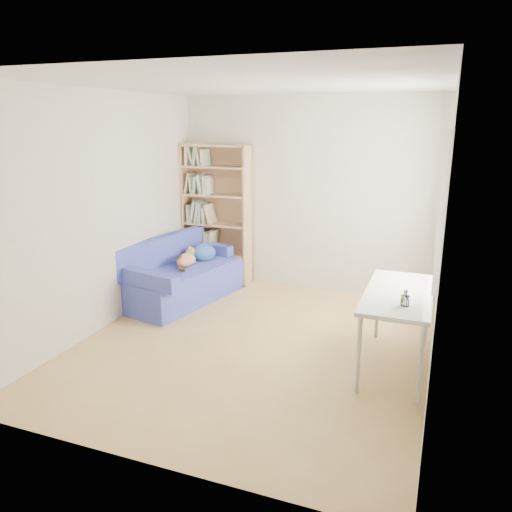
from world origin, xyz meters
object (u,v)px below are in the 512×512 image
Objects in this scene: bookshelf at (217,220)px; pen_cup at (405,300)px; desk at (399,299)px; sofa at (181,277)px.

bookshelf is 13.09× the size of pen_cup.
bookshelf reaches higher than desk.
sofa is 0.92× the size of bookshelf.
bookshelf is 3.23m from desk.
pen_cup is at bearing -37.56° from bookshelf.
pen_cup is (2.76, -2.12, -0.10)m from bookshelf.
bookshelf is 1.49× the size of desk.
sofa reaches higher than desk.
desk is (2.80, -0.91, 0.37)m from sofa.
bookshelf is at bearing 93.80° from sofa.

